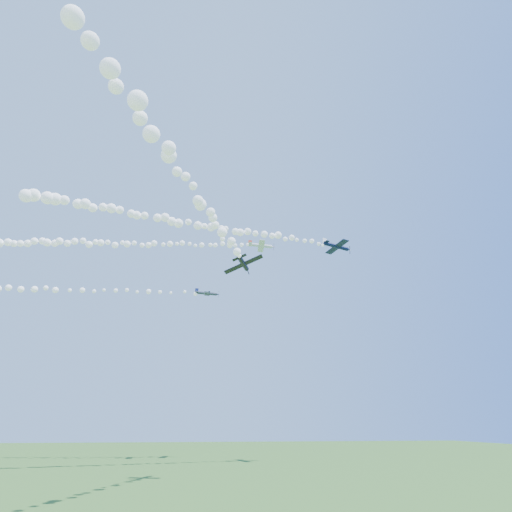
{
  "coord_description": "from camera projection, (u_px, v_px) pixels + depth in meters",
  "views": [
    {
      "loc": [
        -10.84,
        -98.8,
        7.92
      ],
      "look_at": [
        3.43,
        -4.99,
        45.38
      ],
      "focal_mm": 30.0,
      "sensor_mm": 36.0,
      "label": 1
    }
  ],
  "objects": [
    {
      "name": "plane_navy",
      "position": [
        337.0,
        246.0,
        107.12
      ],
      "size": [
        8.17,
        8.66,
        3.19
      ],
      "rotation": [
        -0.05,
        0.09,
        0.23
      ],
      "color": "#0B1333"
    },
    {
      "name": "smoke_trail_grey",
      "position": [
        39.0,
        289.0,
        109.26
      ],
      "size": [
        81.43,
        4.44,
        3.03
      ],
      "primitive_type": null,
      "color": "white"
    },
    {
      "name": "plane_white",
      "position": [
        261.0,
        246.0,
        119.44
      ],
      "size": [
        7.47,
        7.93,
        2.94
      ],
      "rotation": [
        -0.04,
        0.09,
        -0.09
      ],
      "color": "silver"
    },
    {
      "name": "smoke_trail_black",
      "position": [
        164.0,
        145.0,
        41.33
      ],
      "size": [
        23.73,
        60.77,
        2.77
      ],
      "primitive_type": null,
      "color": "white"
    },
    {
      "name": "smoke_trail_navy",
      "position": [
        192.0,
        223.0,
        94.17
      ],
      "size": [
        67.32,
        18.25,
        3.16
      ],
      "primitive_type": null,
      "color": "white"
    },
    {
      "name": "plane_grey",
      "position": [
        207.0,
        293.0,
        114.36
      ],
      "size": [
        6.62,
        6.86,
        2.37
      ],
      "rotation": [
        0.14,
        0.06,
        -0.03
      ],
      "color": "#313847"
    },
    {
      "name": "plane_black",
      "position": [
        243.0,
        264.0,
        72.67
      ],
      "size": [
        6.64,
        6.59,
        2.74
      ],
      "rotation": [
        -0.38,
        0.01,
        1.22
      ],
      "color": "black"
    },
    {
      "name": "ground",
      "position": [
        236.0,
        465.0,
        89.47
      ],
      "size": [
        260.0,
        260.0,
        0.0
      ],
      "primitive_type": "plane",
      "color": "#2F5520",
      "rests_on": "ground"
    },
    {
      "name": "smoke_trail_white",
      "position": [
        122.0,
        243.0,
        117.25
      ],
      "size": [
        71.75,
        9.12,
        3.14
      ],
      "primitive_type": null,
      "color": "white"
    }
  ]
}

